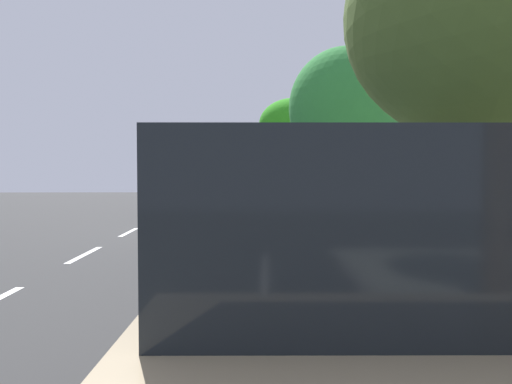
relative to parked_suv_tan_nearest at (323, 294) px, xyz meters
The scene contains 14 objects.
ground 12.23m from the parked_suv_tan_nearest, 93.95° to the left, with size 71.92×71.92×0.00m, color #303030.
sidewalk 12.58m from the parked_suv_tan_nearest, 75.62° to the left, with size 4.21×44.95×0.17m, color #A7AD9D.
curb_edge 12.23m from the parked_suv_tan_nearest, 85.63° to the left, with size 0.16×44.95×0.17m, color gray.
lane_stripe_centre 12.53m from the parked_suv_tan_nearest, 109.33° to the left, with size 0.14×44.20×0.01m.
lane_stripe_bike_edge 12.21m from the parked_suv_tan_nearest, 92.55° to the left, with size 0.12×44.95×0.01m, color white.
building_facade 13.40m from the parked_suv_tan_nearest, 65.76° to the left, with size 0.50×44.95×4.77m, color gray.
parked_suv_tan_nearest is the anchor object (origin of this frame).
parked_sedan_dark_blue_second 8.00m from the parked_suv_tan_nearest, 91.52° to the left, with size 1.89×4.43×1.52m.
parked_sedan_white_mid 18.71m from the parked_suv_tan_nearest, 90.51° to the left, with size 2.00×4.48×1.52m.
bicycle_at_curb 13.30m from the parked_suv_tan_nearest, 88.00° to the left, with size 1.36×1.21×0.79m.
cyclist_with_backpack 12.86m from the parked_suv_tan_nearest, 86.98° to the left, with size 0.55×0.54×1.74m.
street_tree_far_end 8.09m from the parked_suv_tan_nearest, 75.95° to the left, with size 2.58×2.58×4.62m.
street_tree_corner 18.16m from the parked_suv_tan_nearest, 83.97° to the left, with size 3.10×3.10×5.19m.
pedestrian_on_phone 27.90m from the parked_suv_tan_nearest, 83.71° to the left, with size 0.37×0.57×1.61m.
Camera 1 is at (0.28, -15.16, 1.82)m, focal length 31.93 mm.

